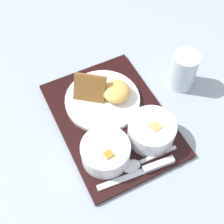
# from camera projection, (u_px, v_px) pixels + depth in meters

# --- Properties ---
(ground_plane) EXTENTS (4.00, 4.00, 0.00)m
(ground_plane) POSITION_uv_depth(u_px,v_px,m) (112.00, 120.00, 0.88)
(ground_plane) COLOR #99A3AD
(serving_tray) EXTENTS (0.44, 0.34, 0.01)m
(serving_tray) POSITION_uv_depth(u_px,v_px,m) (112.00, 119.00, 0.87)
(serving_tray) COLOR black
(serving_tray) RESTS_ON ground_plane
(bowl_salad) EXTENTS (0.13, 0.13, 0.06)m
(bowl_salad) POSITION_uv_depth(u_px,v_px,m) (106.00, 151.00, 0.78)
(bowl_salad) COLOR white
(bowl_salad) RESTS_ON serving_tray
(bowl_soup) EXTENTS (0.12, 0.12, 0.06)m
(bowl_soup) POSITION_uv_depth(u_px,v_px,m) (152.00, 130.00, 0.81)
(bowl_soup) COLOR white
(bowl_soup) RESTS_ON serving_tray
(plate_main) EXTENTS (0.22, 0.22, 0.09)m
(plate_main) POSITION_uv_depth(u_px,v_px,m) (105.00, 97.00, 0.89)
(plate_main) COLOR white
(plate_main) RESTS_ON serving_tray
(knife) EXTENTS (0.03, 0.21, 0.02)m
(knife) POSITION_uv_depth(u_px,v_px,m) (151.00, 167.00, 0.78)
(knife) COLOR silver
(knife) RESTS_ON serving_tray
(spoon) EXTENTS (0.04, 0.15, 0.01)m
(spoon) POSITION_uv_depth(u_px,v_px,m) (140.00, 162.00, 0.79)
(spoon) COLOR silver
(spoon) RESTS_ON serving_tray
(glass_water) EXTENTS (0.08, 0.08, 0.12)m
(glass_water) POSITION_uv_depth(u_px,v_px,m) (183.00, 72.00, 0.91)
(glass_water) COLOR silver
(glass_water) RESTS_ON ground_plane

